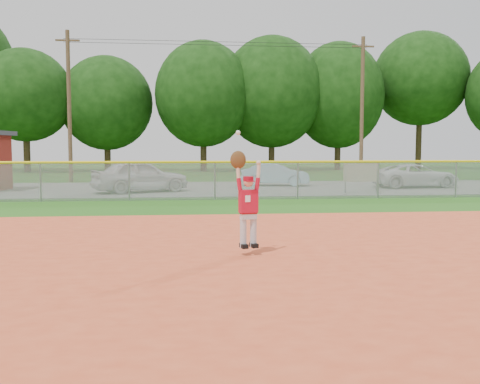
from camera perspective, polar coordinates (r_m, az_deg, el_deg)
The scene contains 11 objects.
ground at distance 11.28m, azimuth 0.22°, elevation -5.71°, with size 120.00×120.00×0.00m, color #225513.
clay_infield at distance 8.37m, azimuth 2.47°, elevation -9.25°, with size 24.00×16.00×0.04m, color #CD4725.
parking_strip at distance 27.14m, azimuth -3.41°, elevation 0.40°, with size 44.00×10.00×0.03m, color slate.
car_white_a at distance 24.92m, azimuth -10.59°, elevation 1.69°, with size 1.75×4.35×1.48m, color silver.
car_blue at distance 28.84m, azimuth 3.79°, elevation 1.88°, with size 1.28×3.66×1.20m, color #92C2DA.
car_white_b at distance 28.97m, azimuth 18.20°, elevation 1.66°, with size 1.99×4.31×1.20m, color white.
sponsor_sign at distance 24.61m, azimuth 12.80°, elevation 2.03°, with size 1.62×0.10×1.44m.
outfield_fence at distance 21.10m, azimuth -2.70°, elevation 1.54°, with size 40.06×0.10×1.55m.
power_lines at distance 33.21m, azimuth -2.18°, elevation 9.24°, with size 19.40×0.24×9.00m.
tree_line at distance 49.29m, azimuth -3.48°, elevation 11.07°, with size 62.37×13.00×14.43m.
ballplayer at distance 9.96m, azimuth 0.73°, elevation -0.85°, with size 0.60×0.30×2.19m.
Camera 1 is at (-1.20, -11.04, 2.03)m, focal length 40.00 mm.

